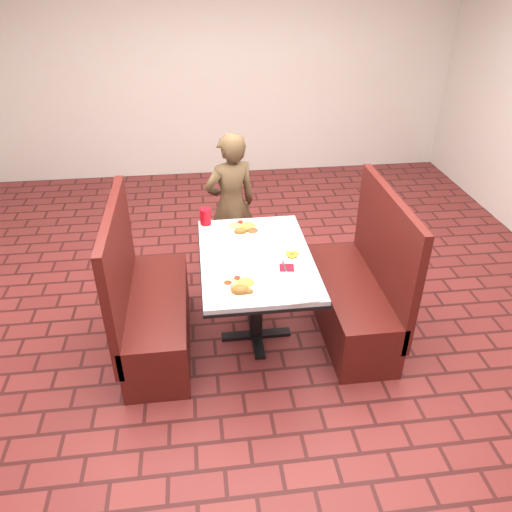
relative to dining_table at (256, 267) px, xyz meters
name	(u,v)px	position (x,y,z in m)	size (l,w,h in m)	color
room	(256,91)	(0.00, 0.00, 1.26)	(7.00, 7.04, 2.82)	maroon
dining_table	(256,267)	(0.00, 0.00, 0.00)	(0.81, 1.21, 0.75)	#B2B4B7
booth_bench_left	(150,311)	(-0.80, 0.00, -0.32)	(0.47, 1.20, 1.17)	#511712
booth_bench_right	(357,295)	(0.80, 0.00, -0.32)	(0.47, 1.20, 1.17)	#511712
diner_person	(231,205)	(-0.10, 1.03, 0.01)	(0.49, 0.32, 1.34)	brown
near_dinner_plate	(241,285)	(-0.15, -0.39, 0.13)	(0.28, 0.28, 0.09)	white
far_dinner_plate	(244,227)	(-0.05, 0.40, 0.12)	(0.30, 0.30, 0.08)	white
plantain_plate	(292,255)	(0.26, -0.04, 0.11)	(0.17, 0.17, 0.03)	white
maroon_napkin	(287,268)	(0.19, -0.18, 0.10)	(0.10, 0.10, 0.00)	maroon
spoon_utensil	(284,266)	(0.18, -0.17, 0.10)	(0.01, 0.14, 0.00)	#BDBCC1
red_tumbler	(205,217)	(-0.34, 0.54, 0.16)	(0.09, 0.09, 0.13)	red
paper_napkin	(303,297)	(0.23, -0.53, 0.10)	(0.18, 0.14, 0.01)	white
knife_utensil	(246,281)	(-0.11, -0.33, 0.11)	(0.01, 0.19, 0.00)	silver
fork_utensil	(250,287)	(-0.09, -0.39, 0.11)	(0.01, 0.14, 0.00)	silver
lettuce_shreds	(260,251)	(0.04, 0.06, 0.10)	(0.28, 0.32, 0.00)	#96C04C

